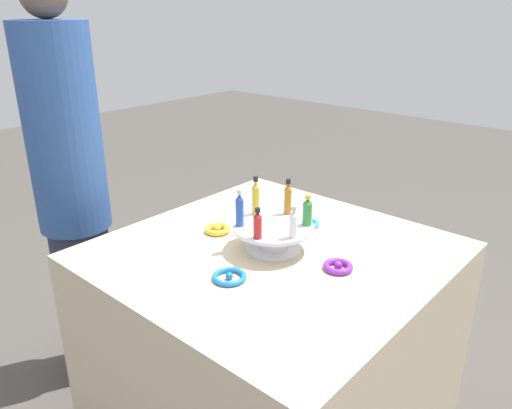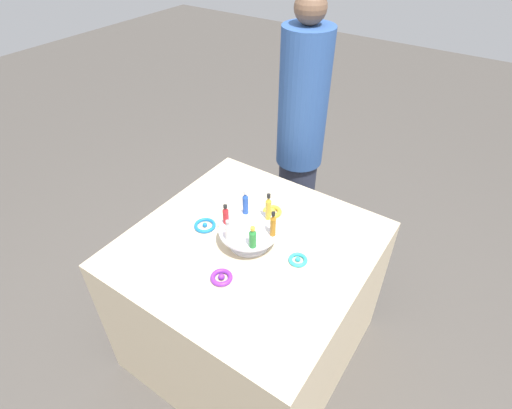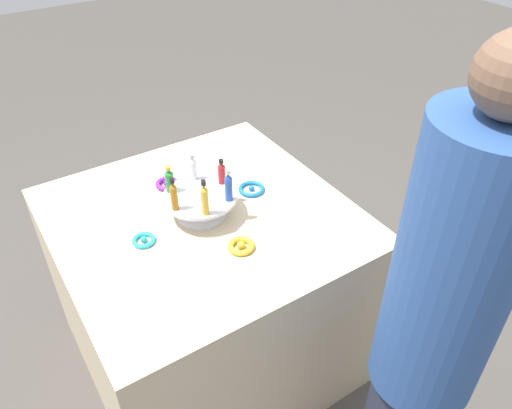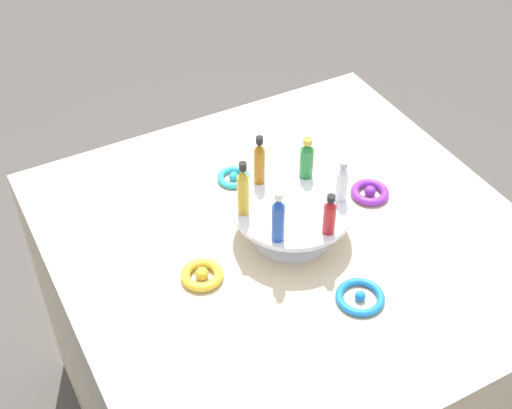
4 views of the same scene
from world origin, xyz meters
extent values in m
cube|color=beige|center=(0.00, 0.00, 0.40)|extent=(1.05, 1.05, 0.80)
cylinder|color=silver|center=(0.00, 0.00, 0.80)|extent=(0.18, 0.18, 0.01)
cylinder|color=silver|center=(0.00, 0.00, 0.84)|extent=(0.10, 0.10, 0.07)
cylinder|color=silver|center=(0.00, 0.00, 0.88)|extent=(0.27, 0.27, 0.01)
cylinder|color=#288438|center=(0.08, -0.08, 0.93)|extent=(0.03, 0.03, 0.08)
cone|color=#288438|center=(0.08, -0.08, 0.97)|extent=(0.03, 0.03, 0.02)
cylinder|color=gold|center=(0.08, -0.08, 0.99)|extent=(0.02, 0.02, 0.01)
cylinder|color=#AD6B19|center=(0.11, 0.03, 0.93)|extent=(0.03, 0.03, 0.09)
cone|color=#AD6B19|center=(0.11, 0.03, 0.99)|extent=(0.02, 0.02, 0.02)
cylinder|color=black|center=(0.11, 0.03, 1.01)|extent=(0.02, 0.02, 0.02)
cylinder|color=gold|center=(0.03, 0.11, 0.94)|extent=(0.03, 0.03, 0.10)
cone|color=gold|center=(0.03, 0.11, 1.00)|extent=(0.02, 0.02, 0.02)
cylinder|color=black|center=(0.03, 0.11, 1.02)|extent=(0.02, 0.02, 0.02)
cylinder|color=#234CAD|center=(-0.08, 0.08, 0.93)|extent=(0.03, 0.03, 0.09)
cone|color=#234CAD|center=(-0.08, 0.08, 0.99)|extent=(0.03, 0.03, 0.02)
cylinder|color=silver|center=(-0.08, 0.08, 1.01)|extent=(0.02, 0.02, 0.02)
cylinder|color=#B21E23|center=(-0.11, -0.03, 0.92)|extent=(0.03, 0.03, 0.07)
cone|color=#B21E23|center=(-0.11, -0.03, 0.97)|extent=(0.03, 0.03, 0.02)
cylinder|color=black|center=(-0.11, -0.03, 0.98)|extent=(0.02, 0.02, 0.01)
cylinder|color=silver|center=(-0.03, -0.11, 0.93)|extent=(0.03, 0.03, 0.08)
cone|color=silver|center=(-0.03, -0.11, 0.97)|extent=(0.02, 0.02, 0.02)
cylinder|color=#B2B2B7|center=(-0.03, -0.11, 0.99)|extent=(0.02, 0.02, 0.01)
torus|color=purple|center=(0.03, -0.24, 0.81)|extent=(0.09, 0.09, 0.02)
sphere|color=purple|center=(0.03, -0.24, 0.81)|extent=(0.03, 0.03, 0.03)
torus|color=#2DB7CC|center=(0.24, 0.03, 0.81)|extent=(0.08, 0.08, 0.02)
sphere|color=#2DB7CC|center=(0.24, 0.03, 0.81)|extent=(0.02, 0.02, 0.02)
torus|color=gold|center=(-0.03, 0.24, 0.81)|extent=(0.09, 0.09, 0.02)
sphere|color=gold|center=(-0.03, 0.24, 0.81)|extent=(0.03, 0.03, 0.03)
torus|color=blue|center=(-0.24, -0.03, 0.81)|extent=(0.10, 0.10, 0.02)
sphere|color=blue|center=(-0.24, -0.03, 0.81)|extent=(0.02, 0.02, 0.02)
camera|label=1|loc=(-1.16, -0.94, 1.56)|focal=35.00mm
camera|label=2|loc=(0.76, -1.06, 2.07)|focal=28.00mm
camera|label=3|loc=(0.61, 1.32, 1.95)|focal=35.00mm
camera|label=4|loc=(-1.00, 0.63, 1.94)|focal=50.00mm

